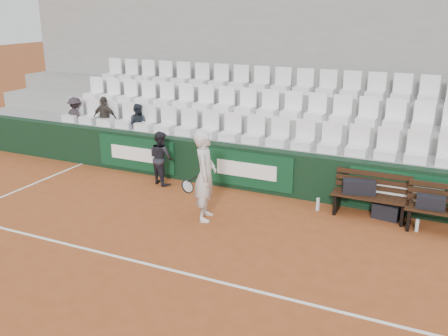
% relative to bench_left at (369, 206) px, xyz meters
% --- Properties ---
extents(ground, '(80.00, 80.00, 0.00)m').
position_rel_bench_left_xyz_m(ground, '(-2.60, -3.54, -0.23)').
color(ground, brown).
rests_on(ground, ground).
extents(court_baseline, '(18.00, 0.06, 0.01)m').
position_rel_bench_left_xyz_m(court_baseline, '(-2.60, -3.54, -0.22)').
color(court_baseline, white).
rests_on(court_baseline, ground).
extents(back_barrier, '(18.00, 0.34, 1.00)m').
position_rel_bench_left_xyz_m(back_barrier, '(-2.53, 0.45, 0.28)').
color(back_barrier, black).
rests_on(back_barrier, ground).
extents(grandstand_tier_front, '(18.00, 0.95, 1.00)m').
position_rel_bench_left_xyz_m(grandstand_tier_front, '(-2.60, 1.08, 0.28)').
color(grandstand_tier_front, gray).
rests_on(grandstand_tier_front, ground).
extents(grandstand_tier_mid, '(18.00, 0.95, 1.45)m').
position_rel_bench_left_xyz_m(grandstand_tier_mid, '(-2.60, 2.03, 0.50)').
color(grandstand_tier_mid, '#959592').
rests_on(grandstand_tier_mid, ground).
extents(grandstand_tier_back, '(18.00, 0.95, 1.90)m').
position_rel_bench_left_xyz_m(grandstand_tier_back, '(-2.60, 2.98, 0.72)').
color(grandstand_tier_back, gray).
rests_on(grandstand_tier_back, ground).
extents(grandstand_rear_wall, '(18.00, 0.30, 4.40)m').
position_rel_bench_left_xyz_m(grandstand_rear_wall, '(-2.60, 3.61, 1.98)').
color(grandstand_rear_wall, gray).
rests_on(grandstand_rear_wall, ground).
extents(seat_row_front, '(11.90, 0.44, 0.63)m').
position_rel_bench_left_xyz_m(seat_row_front, '(-2.60, 0.91, 1.09)').
color(seat_row_front, white).
rests_on(seat_row_front, grandstand_tier_front).
extents(seat_row_mid, '(11.90, 0.44, 0.63)m').
position_rel_bench_left_xyz_m(seat_row_mid, '(-2.60, 1.86, 1.54)').
color(seat_row_mid, white).
rests_on(seat_row_mid, grandstand_tier_mid).
extents(seat_row_back, '(11.90, 0.44, 0.63)m').
position_rel_bench_left_xyz_m(seat_row_back, '(-2.60, 2.81, 1.99)').
color(seat_row_back, silver).
rests_on(seat_row_back, grandstand_tier_back).
extents(bench_left, '(1.50, 0.56, 0.45)m').
position_rel_bench_left_xyz_m(bench_left, '(0.00, 0.00, 0.00)').
color(bench_left, black).
rests_on(bench_left, ground).
extents(bench_right, '(1.50, 0.56, 0.45)m').
position_rel_bench_left_xyz_m(bench_right, '(1.43, -0.17, 0.00)').
color(bench_right, black).
rests_on(bench_right, ground).
extents(sports_bag_left, '(0.69, 0.43, 0.27)m').
position_rel_bench_left_xyz_m(sports_bag_left, '(-0.24, 0.04, 0.36)').
color(sports_bag_left, black).
rests_on(sports_bag_left, bench_left).
extents(sports_bag_right, '(0.52, 0.26, 0.24)m').
position_rel_bench_left_xyz_m(sports_bag_right, '(1.12, -0.18, 0.34)').
color(sports_bag_right, black).
rests_on(sports_bag_right, bench_right).
extents(sports_bag_ground, '(0.55, 0.38, 0.31)m').
position_rel_bench_left_xyz_m(sports_bag_ground, '(0.33, 0.06, -0.07)').
color(sports_bag_ground, black).
rests_on(sports_bag_ground, ground).
extents(water_bottle_near, '(0.08, 0.08, 0.27)m').
position_rel_bench_left_xyz_m(water_bottle_near, '(-1.02, -0.12, -0.09)').
color(water_bottle_near, silver).
rests_on(water_bottle_near, ground).
extents(water_bottle_far, '(0.07, 0.07, 0.24)m').
position_rel_bench_left_xyz_m(water_bottle_far, '(0.94, -0.33, -0.10)').
color(water_bottle_far, silver).
rests_on(water_bottle_far, ground).
extents(tennis_player, '(0.81, 0.77, 1.81)m').
position_rel_bench_left_xyz_m(tennis_player, '(-2.95, -1.48, 0.68)').
color(tennis_player, silver).
rests_on(tennis_player, ground).
extents(ball_kid, '(0.77, 0.70, 1.28)m').
position_rel_bench_left_xyz_m(ball_kid, '(-4.84, -0.08, 0.41)').
color(ball_kid, black).
rests_on(ball_kid, ground).
extents(spectator_a, '(0.78, 0.55, 1.11)m').
position_rel_bench_left_xyz_m(spectator_a, '(-8.23, 0.96, 1.33)').
color(spectator_a, '#282026').
rests_on(spectator_a, grandstand_tier_front).
extents(spectator_b, '(0.74, 0.39, 1.20)m').
position_rel_bench_left_xyz_m(spectator_b, '(-7.22, 0.96, 1.38)').
color(spectator_b, '#342F29').
rests_on(spectator_b, grandstand_tier_front).
extents(spectator_c, '(0.60, 0.51, 1.09)m').
position_rel_bench_left_xyz_m(spectator_c, '(-6.17, 0.96, 1.32)').
color(spectator_c, '#1E242D').
rests_on(spectator_c, grandstand_tier_front).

